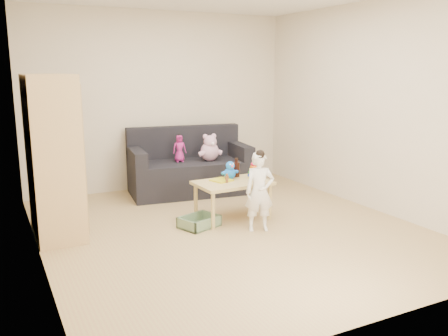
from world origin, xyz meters
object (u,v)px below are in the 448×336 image
wardrobe (53,157)px  toddler (259,193)px  sofa (190,177)px  play_table (233,200)px

wardrobe → toddler: 2.25m
toddler → sofa: bearing=110.5°
wardrobe → toddler: bearing=-23.8°
sofa → toddler: 1.86m
sofa → wardrobe: bearing=-146.7°
toddler → play_table: bearing=117.0°
wardrobe → play_table: wardrobe is taller
wardrobe → play_table: bearing=-11.4°
wardrobe → toddler: wardrobe is taller
play_table → toddler: 0.54m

